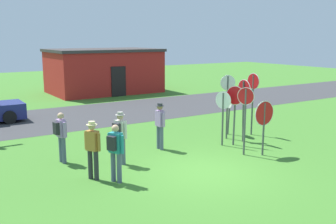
# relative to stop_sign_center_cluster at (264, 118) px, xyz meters

# --- Properties ---
(ground_plane) EXTENTS (80.00, 80.00, 0.00)m
(ground_plane) POSITION_rel_stop_sign_center_cluster_xyz_m (-2.84, -0.32, -1.33)
(ground_plane) COLOR #3D7528
(street_asphalt) EXTENTS (60.00, 6.40, 0.01)m
(street_asphalt) POSITION_rel_stop_sign_center_cluster_xyz_m (-2.84, 10.17, -1.32)
(street_asphalt) COLOR #38383A
(street_asphalt) RESTS_ON ground
(building_background) EXTENTS (7.90, 5.25, 3.25)m
(building_background) POSITION_rel_stop_sign_center_cluster_xyz_m (1.77, 18.00, 0.30)
(building_background) COLOR #B2231E
(building_background) RESTS_ON ground
(stop_sign_center_cluster) EXTENTS (0.89, 0.07, 1.95)m
(stop_sign_center_cluster) POSITION_rel_stop_sign_center_cluster_xyz_m (0.00, 0.00, 0.00)
(stop_sign_center_cluster) COLOR #474C4C
(stop_sign_center_cluster) RESTS_ON ground
(stop_sign_rear_right) EXTENTS (0.56, 0.29, 2.61)m
(stop_sign_rear_right) POSITION_rel_stop_sign_center_cluster_xyz_m (0.45, 2.46, 0.39)
(stop_sign_rear_right) COLOR #474C4C
(stop_sign_rear_right) RESTS_ON ground
(stop_sign_tallest) EXTENTS (0.36, 0.68, 2.29)m
(stop_sign_tallest) POSITION_rel_stop_sign_center_cluster_xyz_m (0.08, 1.59, 0.24)
(stop_sign_tallest) COLOR #474C4C
(stop_sign_tallest) RESTS_ON ground
(stop_sign_nearest) EXTENTS (0.22, 0.65, 2.10)m
(stop_sign_nearest) POSITION_rel_stop_sign_center_cluster_xyz_m (-0.36, 1.76, 0.09)
(stop_sign_nearest) COLOR #474C4C
(stop_sign_nearest) RESTS_ON ground
(stop_sign_low_front) EXTENTS (0.14, 0.72, 2.50)m
(stop_sign_low_front) POSITION_rel_stop_sign_center_cluster_xyz_m (0.65, 1.73, 0.37)
(stop_sign_low_front) COLOR #474C4C
(stop_sign_low_front) RESTS_ON ground
(stop_sign_rear_left) EXTENTS (0.07, 0.69, 2.63)m
(stop_sign_rear_left) POSITION_rel_stop_sign_center_cluster_xyz_m (1.78, 2.38, 0.44)
(stop_sign_rear_left) COLOR #474C4C
(stop_sign_rear_left) RESTS_ON ground
(stop_sign_far_back) EXTENTS (0.32, 0.70, 1.88)m
(stop_sign_far_back) POSITION_rel_stop_sign_center_cluster_xyz_m (1.01, 2.96, -0.05)
(stop_sign_far_back) COLOR #474C4C
(stop_sign_far_back) RESTS_ON ground
(stop_sign_leaning_right) EXTENTS (0.29, 0.55, 2.41)m
(stop_sign_leaning_right) POSITION_rel_stop_sign_center_cluster_xyz_m (-0.53, 0.39, 0.27)
(stop_sign_leaning_right) COLOR #474C4C
(stop_sign_leaning_right) RESTS_ON ground
(person_in_teal) EXTENTS (0.36, 0.51, 1.74)m
(person_in_teal) POSITION_rel_stop_sign_center_cluster_xyz_m (-5.94, 0.96, -0.34)
(person_in_teal) COLOR #2D2D33
(person_in_teal) RESTS_ON ground
(person_in_dark_shirt) EXTENTS (0.43, 0.55, 1.74)m
(person_in_dark_shirt) POSITION_rel_stop_sign_center_cluster_xyz_m (-4.65, 1.81, -0.32)
(person_in_dark_shirt) COLOR #4C5670
(person_in_dark_shirt) RESTS_ON ground
(person_with_sunhat) EXTENTS (0.31, 0.57, 1.74)m
(person_with_sunhat) POSITION_rel_stop_sign_center_cluster_xyz_m (-2.66, 2.60, -0.34)
(person_with_sunhat) COLOR #4C5670
(person_with_sunhat) RESTS_ON ground
(person_in_blue) EXTENTS (0.45, 0.52, 1.69)m
(person_in_blue) POSITION_rel_stop_sign_center_cluster_xyz_m (-5.48, 0.39, -0.34)
(person_in_blue) COLOR #4C5670
(person_in_blue) RESTS_ON ground
(person_near_signs) EXTENTS (0.38, 0.57, 1.69)m
(person_near_signs) POSITION_rel_stop_sign_center_cluster_xyz_m (-6.23, 2.98, -0.34)
(person_near_signs) COLOR #4C5670
(person_near_signs) RESTS_ON ground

